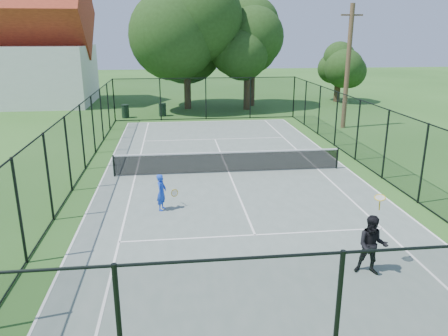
{
  "coord_description": "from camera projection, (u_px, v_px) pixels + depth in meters",
  "views": [
    {
      "loc": [
        -2.37,
        -18.42,
        6.0
      ],
      "look_at": [
        -0.56,
        -3.0,
        1.2
      ],
      "focal_mm": 35.0,
      "sensor_mm": 36.0,
      "label": 1
    }
  ],
  "objects": [
    {
      "name": "ground",
      "position": [
        229.0,
        174.0,
        19.52
      ],
      "size": [
        120.0,
        120.0,
        0.0
      ],
      "primitive_type": "plane",
      "color": "#27531C"
    },
    {
      "name": "tennis_court",
      "position": [
        229.0,
        173.0,
        19.51
      ],
      "size": [
        11.0,
        24.0,
        0.06
      ],
      "primitive_type": "cube",
      "color": "slate",
      "rests_on": "ground"
    },
    {
      "name": "tennis_net",
      "position": [
        229.0,
        161.0,
        19.35
      ],
      "size": [
        10.08,
        0.08,
        0.95
      ],
      "color": "black",
      "rests_on": "tennis_court"
    },
    {
      "name": "fence",
      "position": [
        229.0,
        141.0,
        19.08
      ],
      "size": [
        13.1,
        26.1,
        3.0
      ],
      "color": "black",
      "rests_on": "ground"
    },
    {
      "name": "tree_near_left",
      "position": [
        186.0,
        36.0,
        34.63
      ],
      "size": [
        7.27,
        7.27,
        9.48
      ],
      "color": "#332114",
      "rests_on": "ground"
    },
    {
      "name": "tree_near_mid",
      "position": [
        248.0,
        50.0,
        34.54
      ],
      "size": [
        5.88,
        5.88,
        7.69
      ],
      "color": "#332114",
      "rests_on": "ground"
    },
    {
      "name": "tree_near_right",
      "position": [
        252.0,
        42.0,
        36.38
      ],
      "size": [
        6.04,
        6.04,
        8.34
      ],
      "color": "#332114",
      "rests_on": "ground"
    },
    {
      "name": "tree_far_right",
      "position": [
        339.0,
        67.0,
        39.2
      ],
      "size": [
        3.85,
        3.85,
        5.09
      ],
      "color": "#332114",
      "rests_on": "ground"
    },
    {
      "name": "trash_bin_left",
      "position": [
        125.0,
        111.0,
        32.25
      ],
      "size": [
        0.58,
        0.58,
        0.98
      ],
      "color": "black",
      "rests_on": "ground"
    },
    {
      "name": "trash_bin_right",
      "position": [
        162.0,
        110.0,
        32.94
      ],
      "size": [
        0.58,
        0.58,
        0.98
      ],
      "color": "black",
      "rests_on": "ground"
    },
    {
      "name": "utility_pole",
      "position": [
        348.0,
        67.0,
        27.87
      ],
      "size": [
        1.4,
        0.3,
        7.79
      ],
      "color": "#4C3823",
      "rests_on": "ground"
    },
    {
      "name": "player_blue",
      "position": [
        162.0,
        192.0,
        15.19
      ],
      "size": [
        0.81,
        0.55,
        1.3
      ],
      "color": "blue",
      "rests_on": "tennis_court"
    },
    {
      "name": "player_black",
      "position": [
        372.0,
        245.0,
        11.06
      ],
      "size": [
        0.94,
        0.94,
        2.02
      ],
      "color": "black",
      "rests_on": "tennis_court"
    }
  ]
}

